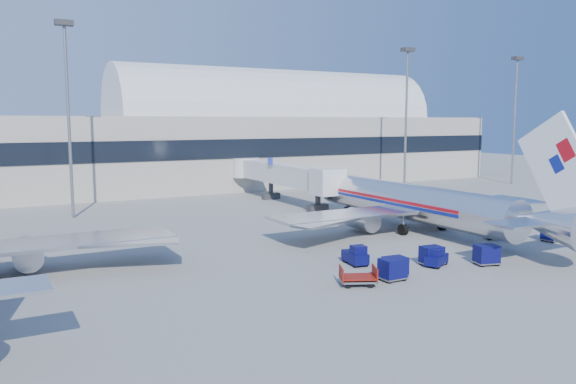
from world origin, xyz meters
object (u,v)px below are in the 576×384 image
cart_solo_far (552,232)px  cart_solo_near (487,254)px  barrier_far (532,219)px  mast_west (67,90)px  barrier_near (490,224)px  cart_train_a (432,255)px  cart_open_red (358,279)px  airliner_main (417,203)px  cart_train_b (395,266)px  tug_lead (436,258)px  cart_train_c (392,269)px  tug_right (498,232)px  mast_far_east (515,101)px  tug_left (356,256)px  jetbridge_near (278,174)px  mast_east (407,99)px  barrier_mid (511,221)px

cart_solo_far → cart_solo_near: bearing=-171.4°
cart_solo_near → barrier_far: bearing=45.2°
mast_west → barrier_near: bearing=-36.4°
cart_train_a → cart_open_red: size_ratio=0.62×
airliner_main → cart_solo_far: airliner_main is taller
cart_train_b → cart_solo_far: (20.94, 2.56, 0.06)m
airliner_main → tug_lead: size_ratio=14.79×
cart_train_a → cart_train_b: cart_train_a is taller
cart_train_c → cart_open_red: (-2.85, 0.15, -0.38)m
tug_right → cart_train_b: 17.91m
mast_far_east → cart_open_red: mast_far_east is taller
mast_far_east → tug_left: bearing=-150.0°
barrier_near → cart_open_red: (-24.70, -10.49, 0.02)m
cart_train_b → cart_train_c: bearing=-137.9°
mast_far_east → cart_train_b: mast_far_east is taller
jetbridge_near → cart_solo_near: size_ratio=12.97×
cart_train_b → barrier_near: bearing=28.8°
mast_west → tug_right: 49.06m
cart_train_a → cart_solo_near: (3.86, -2.01, 0.04)m
cart_train_a → barrier_far: bearing=25.9°
tug_lead → cart_open_red: size_ratio=0.85×
mast_east → barrier_mid: 32.64m
mast_far_east → tug_lead: size_ratio=8.97×
barrier_near → cart_train_a: cart_train_a is taller
barrier_mid → cart_solo_near: cart_solo_near is taller
airliner_main → mast_far_east: 53.06m
tug_left → barrier_far: bearing=-70.3°
barrier_mid → cart_train_a: 21.58m
barrier_far → cart_train_c: (-28.45, -10.64, 0.40)m
airliner_main → barrier_far: (14.60, -2.51, -2.48)m
mast_west → barrier_far: (44.60, -28.00, -14.34)m
cart_solo_far → cart_open_red: bearing=-179.3°
tug_right → airliner_main: bearing=161.4°
jetbridge_near → mast_west: mast_west is taller
mast_east → mast_west: bearing=180.0°
barrier_mid → tug_lead: 21.68m
mast_west → cart_open_red: 43.17m
airliner_main → tug_lead: (-8.34, -11.67, -2.26)m
barrier_near → cart_solo_far: cart_solo_far is taller
airliner_main → cart_train_b: bearing=-136.2°
mast_far_east → cart_train_b: bearing=-146.8°
mast_far_east → tug_lead: (-53.34, -37.17, -14.12)m
airliner_main → tug_right: bearing=-60.8°
barrier_near → cart_solo_far: bearing=-91.3°
barrier_mid → cart_train_a: (-19.71, -8.78, 0.36)m
barrier_mid → cart_train_c: 27.31m
cart_train_a → tug_right: bearing=24.0°
mast_east → tug_left: (-33.56, -33.76, -14.05)m
cart_train_b → cart_solo_near: size_ratio=0.83×
barrier_near → cart_train_c: bearing=-154.0°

